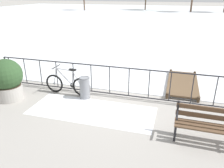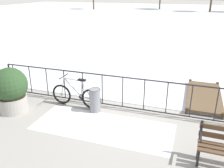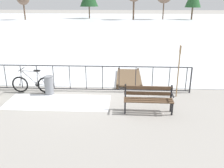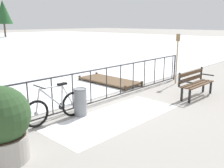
# 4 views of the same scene
# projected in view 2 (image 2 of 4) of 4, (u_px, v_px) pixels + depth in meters

# --- Properties ---
(ground_plane) EXTENTS (160.00, 160.00, 0.00)m
(ground_plane) POSITION_uv_depth(u_px,v_px,m) (133.00, 110.00, 7.47)
(ground_plane) COLOR #9E9991
(frozen_pond) EXTENTS (80.00, 56.00, 0.03)m
(frozen_pond) POSITION_uv_depth(u_px,v_px,m) (184.00, 16.00, 32.49)
(frozen_pond) COLOR white
(frozen_pond) RESTS_ON ground
(snow_patch) EXTENTS (3.79, 1.50, 0.01)m
(snow_patch) POSITION_uv_depth(u_px,v_px,m) (103.00, 127.00, 6.58)
(snow_patch) COLOR white
(snow_patch) RESTS_ON ground
(railing_fence) EXTENTS (9.06, 0.06, 1.07)m
(railing_fence) POSITION_uv_depth(u_px,v_px,m) (133.00, 94.00, 7.27)
(railing_fence) COLOR #232328
(railing_fence) RESTS_ON ground
(bicycle_near_railing) EXTENTS (1.71, 0.52, 0.97)m
(bicycle_near_railing) POSITION_uv_depth(u_px,v_px,m) (76.00, 95.00, 7.61)
(bicycle_near_railing) COLOR black
(bicycle_near_railing) RESTS_ON ground
(planter_with_shrub) EXTENTS (1.03, 1.03, 1.37)m
(planter_with_shrub) POSITION_uv_depth(u_px,v_px,m) (11.00, 89.00, 7.22)
(planter_with_shrub) COLOR #ADA8A0
(planter_with_shrub) RESTS_ON ground
(trash_bin) EXTENTS (0.35, 0.35, 0.73)m
(trash_bin) POSITION_uv_depth(u_px,v_px,m) (95.00, 100.00, 7.30)
(trash_bin) COLOR gray
(trash_bin) RESTS_ON ground
(wooden_dock) EXTENTS (1.10, 2.65, 0.20)m
(wooden_dock) POSITION_uv_depth(u_px,v_px,m) (204.00, 96.00, 8.20)
(wooden_dock) COLOR brown
(wooden_dock) RESTS_ON ground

